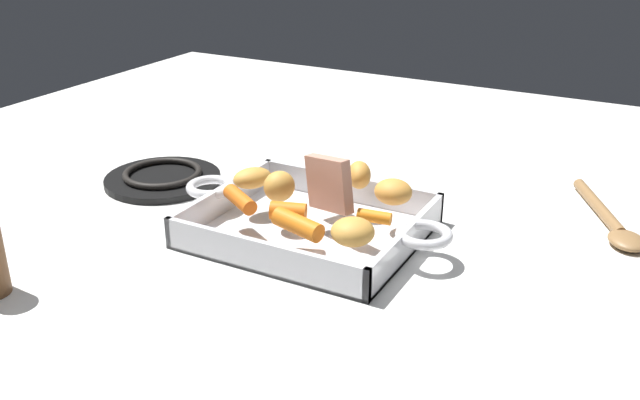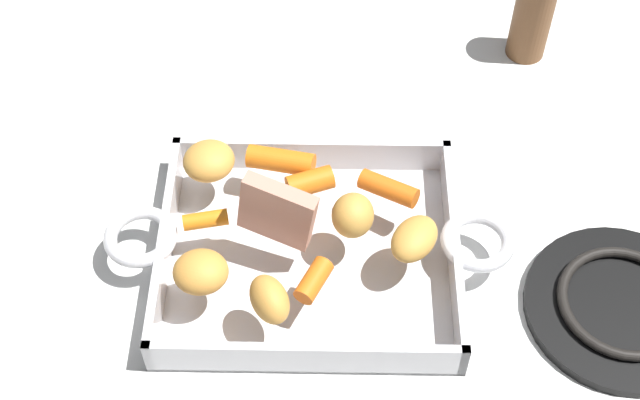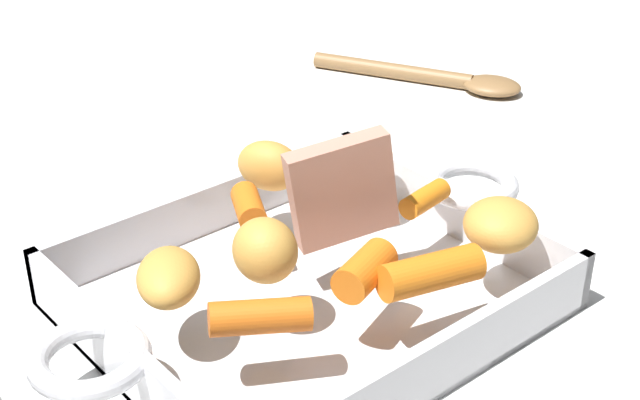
# 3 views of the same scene
# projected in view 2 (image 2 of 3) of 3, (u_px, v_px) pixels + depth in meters

# --- Properties ---
(ground_plane) EXTENTS (1.76, 1.76, 0.00)m
(ground_plane) POSITION_uv_depth(u_px,v_px,m) (309.00, 261.00, 0.90)
(ground_plane) COLOR white
(roasting_dish) EXTENTS (0.39, 0.25, 0.04)m
(roasting_dish) POSITION_uv_depth(u_px,v_px,m) (309.00, 253.00, 0.89)
(roasting_dish) COLOR silver
(roasting_dish) RESTS_ON ground_plane
(roast_slice_thin) EXTENTS (0.08, 0.04, 0.08)m
(roast_slice_thin) POSITION_uv_depth(u_px,v_px,m) (277.00, 213.00, 0.84)
(roast_slice_thin) COLOR tan
(roast_slice_thin) RESTS_ON roasting_dish
(baby_carrot_southwest) EXTENTS (0.05, 0.04, 0.02)m
(baby_carrot_southwest) POSITION_uv_depth(u_px,v_px,m) (312.00, 182.00, 0.89)
(baby_carrot_southwest) COLOR orange
(baby_carrot_southwest) RESTS_ON roasting_dish
(baby_carrot_northwest) EXTENTS (0.07, 0.04, 0.03)m
(baby_carrot_northwest) POSITION_uv_depth(u_px,v_px,m) (281.00, 160.00, 0.91)
(baby_carrot_northwest) COLOR orange
(baby_carrot_northwest) RESTS_ON roasting_dish
(baby_carrot_center_left) EXTENTS (0.06, 0.05, 0.02)m
(baby_carrot_center_left) POSITION_uv_depth(u_px,v_px,m) (388.00, 188.00, 0.89)
(baby_carrot_center_left) COLOR orange
(baby_carrot_center_left) RESTS_ON roasting_dish
(baby_carrot_southeast) EXTENTS (0.05, 0.02, 0.02)m
(baby_carrot_southeast) POSITION_uv_depth(u_px,v_px,m) (206.00, 220.00, 0.87)
(baby_carrot_southeast) COLOR orange
(baby_carrot_southeast) RESTS_ON roasting_dish
(baby_carrot_short) EXTENTS (0.04, 0.05, 0.02)m
(baby_carrot_short) POSITION_uv_depth(u_px,v_px,m) (314.00, 280.00, 0.82)
(baby_carrot_short) COLOR orange
(baby_carrot_short) RESTS_ON roasting_dish
(potato_golden_small) EXTENTS (0.05, 0.05, 0.04)m
(potato_golden_small) POSITION_uv_depth(u_px,v_px,m) (353.00, 215.00, 0.85)
(potato_golden_small) COLOR gold
(potato_golden_small) RESTS_ON roasting_dish
(potato_whole) EXTENTS (0.07, 0.07, 0.03)m
(potato_whole) POSITION_uv_depth(u_px,v_px,m) (209.00, 161.00, 0.90)
(potato_whole) COLOR gold
(potato_whole) RESTS_ON roasting_dish
(potato_golden_large) EXTENTS (0.05, 0.06, 0.04)m
(potato_golden_large) POSITION_uv_depth(u_px,v_px,m) (269.00, 299.00, 0.80)
(potato_golden_large) COLOR gold
(potato_golden_large) RESTS_ON roasting_dish
(potato_near_roast) EXTENTS (0.05, 0.05, 0.03)m
(potato_near_roast) POSITION_uv_depth(u_px,v_px,m) (201.00, 272.00, 0.82)
(potato_near_roast) COLOR gold
(potato_near_roast) RESTS_ON roasting_dish
(potato_corner) EXTENTS (0.06, 0.07, 0.03)m
(potato_corner) POSITION_uv_depth(u_px,v_px,m) (414.00, 239.00, 0.84)
(potato_corner) COLOR gold
(potato_corner) RESTS_ON roasting_dish
(stove_burner_rear) EXTENTS (0.18, 0.18, 0.02)m
(stove_burner_rear) POSITION_uv_depth(u_px,v_px,m) (621.00, 306.00, 0.86)
(stove_burner_rear) COLOR black
(stove_burner_rear) RESTS_ON ground_plane
(pepper_mill) EXTENTS (0.05, 0.05, 0.13)m
(pepper_mill) POSITION_uv_depth(u_px,v_px,m) (533.00, 16.00, 1.04)
(pepper_mill) COLOR brown
(pepper_mill) RESTS_ON ground_plane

